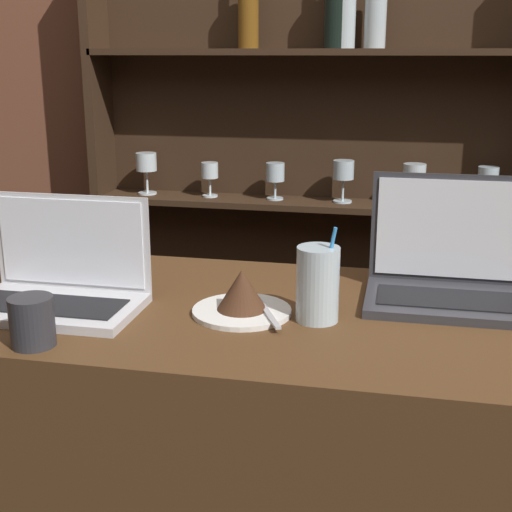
% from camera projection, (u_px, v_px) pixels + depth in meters
% --- Properties ---
extents(back_wall, '(7.00, 0.06, 2.70)m').
position_uv_depth(back_wall, '(357.00, 111.00, 2.34)').
color(back_wall, brown).
rests_on(back_wall, ground_plane).
extents(back_shelf, '(1.46, 0.18, 1.92)m').
position_uv_depth(back_shelf, '(310.00, 214.00, 2.39)').
color(back_shelf, '#332114').
rests_on(back_shelf, ground_plane).
extents(laptop_near, '(0.34, 0.21, 0.22)m').
position_uv_depth(laptop_near, '(60.00, 283.00, 1.43)').
color(laptop_near, silver).
rests_on(laptop_near, bar_counter).
extents(laptop_far, '(0.33, 0.22, 0.25)m').
position_uv_depth(laptop_far, '(448.00, 273.00, 1.47)').
color(laptop_far, '#333338').
rests_on(laptop_far, bar_counter).
extents(cake_plate, '(0.20, 0.20, 0.09)m').
position_uv_depth(cake_plate, '(242.00, 297.00, 1.39)').
color(cake_plate, white).
rests_on(cake_plate, bar_counter).
extents(water_glass, '(0.08, 0.08, 0.19)m').
position_uv_depth(water_glass, '(318.00, 284.00, 1.35)').
color(water_glass, silver).
rests_on(water_glass, bar_counter).
extents(coffee_cup, '(0.08, 0.08, 0.09)m').
position_uv_depth(coffee_cup, '(32.00, 322.00, 1.24)').
color(coffee_cup, '#2D2D33').
rests_on(coffee_cup, bar_counter).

